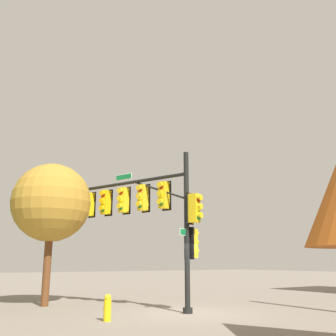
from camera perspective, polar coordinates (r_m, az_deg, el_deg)
ground_plane at (r=15.24m, az=2.89°, el=-20.42°), size 120.00×120.00×0.00m
signal_pole_assembly at (r=16.49m, az=-3.09°, el=-5.95°), size 6.44×2.92×6.11m
fire_hydrant at (r=13.39m, az=-8.83°, el=-19.48°), size 0.33×0.24×0.83m
tree_far at (r=18.42m, az=-16.62°, el=-4.90°), size 3.51×3.51×6.19m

